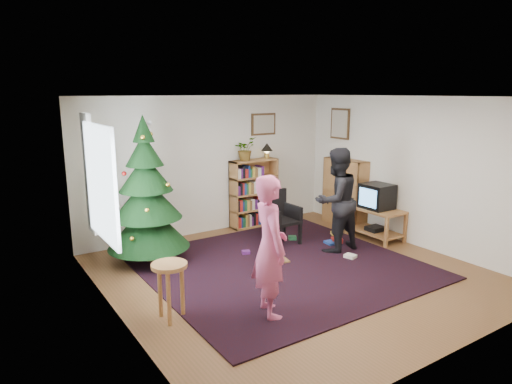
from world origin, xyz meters
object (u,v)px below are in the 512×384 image
picture_back (263,124)px  armchair (279,215)px  table_lamp (267,148)px  christmas_tree (147,203)px  picture_right (340,124)px  tv_stand (376,220)px  person_standing (270,247)px  bookshelf_right (345,192)px  person_by_chair (336,200)px  bookshelf_back (254,192)px  crt_tv (377,196)px  potted_plant (245,149)px  stool (170,276)px

picture_back → armchair: bearing=-113.0°
table_lamp → christmas_tree: bearing=-164.6°
picture_right → table_lamp: picture_right is taller
tv_stand → person_standing: (-3.22, -1.31, 0.51)m
bookshelf_right → person_by_chair: person_by_chair is taller
picture_right → tv_stand: size_ratio=0.62×
picture_right → armchair: size_ratio=0.65×
bookshelf_back → crt_tv: (1.38, -1.85, 0.10)m
crt_tv → table_lamp: (-1.08, 1.85, 0.73)m
crt_tv → table_lamp: table_lamp is taller
picture_back → armchair: (-0.53, -1.25, -1.46)m
crt_tv → person_by_chair: person_by_chair is taller
christmas_tree → picture_right: bearing=2.2°
person_standing → table_lamp: (2.14, 3.16, 0.67)m
person_standing → table_lamp: 3.87m
crt_tv → potted_plant: 2.54m
picture_right → person_by_chair: picture_right is taller
christmas_tree → stool: 1.99m
christmas_tree → bookshelf_right: christmas_tree is taller
christmas_tree → person_standing: size_ratio=1.35×
stool → person_standing: bearing=-27.2°
christmas_tree → bookshelf_right: 3.92m
tv_stand → stool: size_ratio=1.43×
bookshelf_back → armchair: 1.15m
crt_tv → armchair: crt_tv is taller
picture_back → tv_stand: 2.78m
picture_right → person_by_chair: (-1.32, -1.35, -1.10)m
picture_right → armchair: bearing=-164.3°
christmas_tree → tv_stand: bearing=-16.3°
christmas_tree → tv_stand: size_ratio=2.31×
christmas_tree → stool: (-0.45, -1.89, -0.41)m
picture_back → bookshelf_back: (-0.31, -0.14, -1.29)m
picture_back → bookshelf_back: picture_back is taller
bookshelf_back → armchair: bookshelf_back is taller
person_standing → potted_plant: size_ratio=3.85×
tv_stand → table_lamp: bearing=120.2°
picture_back → crt_tv: 2.55m
picture_back → person_standing: 4.09m
picture_back → christmas_tree: 3.03m
picture_back → stool: bearing=-138.8°
armchair → stool: bearing=-151.3°
crt_tv → table_lamp: bearing=120.2°
picture_back → picture_right: picture_right is taller
bookshelf_back → crt_tv: 2.31m
picture_right → christmas_tree: 4.17m
christmas_tree → armchair: size_ratio=2.45×
tv_stand → crt_tv: crt_tv is taller
tv_stand → table_lamp: size_ratio=3.24×
christmas_tree → person_by_chair: 2.98m
picture_right → bookshelf_back: picture_right is taller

